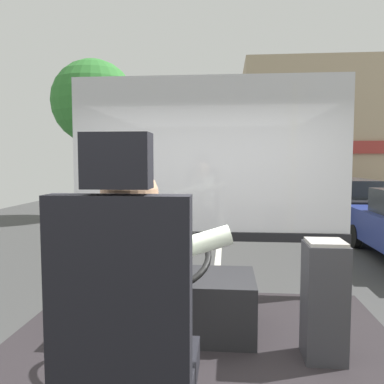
# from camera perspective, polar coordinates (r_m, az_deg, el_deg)

# --- Properties ---
(ground) EXTENTS (18.00, 44.00, 0.06)m
(ground) POSITION_cam_1_polar(r_m,az_deg,el_deg) (10.91, 4.13, -5.94)
(ground) COLOR #3A3A3A
(driver_seat) EXTENTS (0.48, 0.48, 1.28)m
(driver_seat) POSITION_cam_1_polar(r_m,az_deg,el_deg) (1.54, -9.30, -20.74)
(driver_seat) COLOR black
(driver_seat) RESTS_ON bus_floor
(bus_driver) EXTENTS (0.78, 0.58, 0.75)m
(bus_driver) POSITION_cam_1_polar(r_m,az_deg,el_deg) (1.59, -8.27, -13.69)
(bus_driver) COLOR #282833
(bus_driver) RESTS_ON driver_seat
(steering_console) EXTENTS (1.10, 0.98, 0.79)m
(steering_console) POSITION_cam_1_polar(r_m,az_deg,el_deg) (2.84, -2.49, -15.47)
(steering_console) COLOR black
(steering_console) RESTS_ON bus_floor
(fare_box) EXTENTS (0.24, 0.25, 0.72)m
(fare_box) POSITION_cam_1_polar(r_m,az_deg,el_deg) (2.58, 18.53, -14.58)
(fare_box) COLOR #333338
(fare_box) RESTS_ON bus_floor
(windshield_panel) EXTENTS (2.50, 0.08, 1.48)m
(windshield_panel) POSITION_cam_1_polar(r_m,az_deg,el_deg) (3.56, 2.41, 2.17)
(windshield_panel) COLOR silver
(street_tree) EXTENTS (2.83, 2.83, 5.36)m
(street_tree) POSITION_cam_1_polar(r_m,az_deg,el_deg) (14.13, -13.99, 12.38)
(street_tree) COLOR #4C3828
(street_tree) RESTS_ON ground
(shop_building) EXTENTS (9.23, 4.59, 7.01)m
(shop_building) POSITION_cam_1_polar(r_m,az_deg,el_deg) (22.46, 19.39, 8.24)
(shop_building) COLOR tan
(shop_building) RESTS_ON ground
(parked_car_black) EXTENTS (1.86, 4.41, 1.41)m
(parked_car_black) POSITION_cam_1_polar(r_m,az_deg,el_deg) (12.80, 20.52, -1.26)
(parked_car_black) COLOR black
(parked_car_black) RESTS_ON ground
(parked_car_red) EXTENTS (1.96, 3.86, 1.31)m
(parked_car_red) POSITION_cam_1_polar(r_m,az_deg,el_deg) (18.29, 17.32, 0.32)
(parked_car_red) COLOR maroon
(parked_car_red) RESTS_ON ground
(parked_car_silver) EXTENTS (1.77, 4.05, 1.30)m
(parked_car_silver) POSITION_cam_1_polar(r_m,az_deg,el_deg) (22.58, 14.09, 1.15)
(parked_car_silver) COLOR silver
(parked_car_silver) RESTS_ON ground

